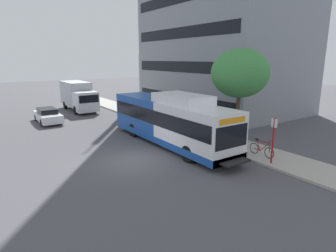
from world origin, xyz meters
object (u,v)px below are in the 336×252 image
transit_bus (170,121)px  bus_stop_sign_pole (273,137)px  box_truck_background (78,95)px  street_tree_near_stop (240,73)px  bicycle_parked (262,149)px  parked_car_far_lane (48,115)px

transit_bus → bus_stop_sign_pole: transit_bus is taller
bus_stop_sign_pole → box_truck_background: bearing=98.4°
street_tree_near_stop → bicycle_parked: bearing=-115.2°
parked_car_far_lane → box_truck_background: (4.38, 4.69, 1.08)m
bicycle_parked → bus_stop_sign_pole: bearing=-117.0°
street_tree_near_stop → bus_stop_sign_pole: bearing=-115.6°
transit_bus → box_truck_background: bearing=93.6°
parked_car_far_lane → box_truck_background: box_truck_background is taller
transit_bus → box_truck_background: transit_bus is taller
parked_car_far_lane → street_tree_near_stop: bearing=-54.7°
transit_bus → parked_car_far_lane: 13.44m
bus_stop_sign_pole → street_tree_near_stop: 6.05m
street_tree_near_stop → box_truck_background: bearing=106.7°
transit_bus → bicycle_parked: size_ratio=6.96×
parked_car_far_lane → box_truck_background: bearing=46.9°
bus_stop_sign_pole → parked_car_far_lane: (-7.83, 18.79, -0.99)m
box_truck_background → street_tree_near_stop: bearing=-73.3°
transit_bus → street_tree_near_stop: size_ratio=1.90×
bus_stop_sign_pole → parked_car_far_lane: size_ratio=0.58×
parked_car_far_lane → bicycle_parked: bearing=-64.6°
bicycle_parked → street_tree_near_stop: (1.65, 3.51, 4.29)m
transit_bus → street_tree_near_stop: bearing=-22.6°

